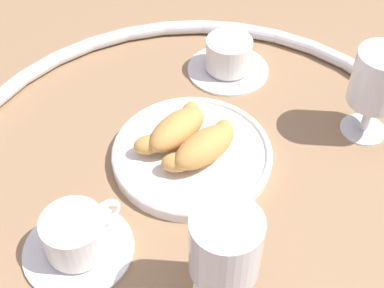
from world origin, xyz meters
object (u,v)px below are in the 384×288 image
(croissant_large, at_px, (206,148))
(coffee_cup_near, at_px, (229,58))
(pastry_plate, at_px, (192,154))
(juice_glass_right, at_px, (225,250))
(coffee_cup_far, at_px, (77,238))
(juice_glass_left, at_px, (379,81))
(croissant_small, at_px, (175,129))

(croissant_large, xyz_separation_m, coffee_cup_near, (0.22, 0.05, -0.01))
(pastry_plate, height_order, juice_glass_right, juice_glass_right)
(coffee_cup_near, height_order, coffee_cup_far, same)
(croissant_large, relative_size, juice_glass_left, 0.89)
(croissant_large, distance_m, coffee_cup_near, 0.22)
(croissant_small, bearing_deg, pastry_plate, -106.90)
(juice_glass_left, bearing_deg, croissant_small, 121.63)
(juice_glass_left, bearing_deg, pastry_plate, 126.65)
(juice_glass_left, relative_size, juice_glass_right, 1.00)
(juice_glass_right, bearing_deg, croissant_large, 28.41)
(coffee_cup_near, xyz_separation_m, juice_glass_left, (-0.05, -0.24, 0.07))
(croissant_large, height_order, juice_glass_left, juice_glass_left)
(pastry_plate, xyz_separation_m, coffee_cup_near, (0.21, 0.03, 0.02))
(juice_glass_left, bearing_deg, coffee_cup_far, 141.90)
(coffee_cup_near, xyz_separation_m, coffee_cup_far, (-0.40, 0.04, 0.00))
(croissant_large, xyz_separation_m, coffee_cup_far, (-0.19, 0.09, -0.01))
(coffee_cup_far, relative_size, juice_glass_left, 0.97)
(pastry_plate, distance_m, croissant_small, 0.04)
(croissant_small, distance_m, coffee_cup_far, 0.21)
(pastry_plate, bearing_deg, juice_glass_left, -53.35)
(coffee_cup_near, bearing_deg, pastry_plate, -172.96)
(croissant_small, distance_m, juice_glass_left, 0.29)
(croissant_large, distance_m, juice_glass_right, 0.20)
(croissant_large, relative_size, croissant_small, 0.96)
(pastry_plate, xyz_separation_m, croissant_small, (0.01, 0.03, 0.03))
(juice_glass_right, bearing_deg, croissant_small, 37.89)
(croissant_small, relative_size, juice_glass_left, 0.93)
(juice_glass_left, bearing_deg, juice_glass_right, 164.21)
(croissant_large, distance_m, juice_glass_left, 0.25)
(coffee_cup_far, bearing_deg, juice_glass_left, -38.10)
(coffee_cup_far, distance_m, juice_glass_right, 0.19)
(pastry_plate, bearing_deg, coffee_cup_far, 161.62)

